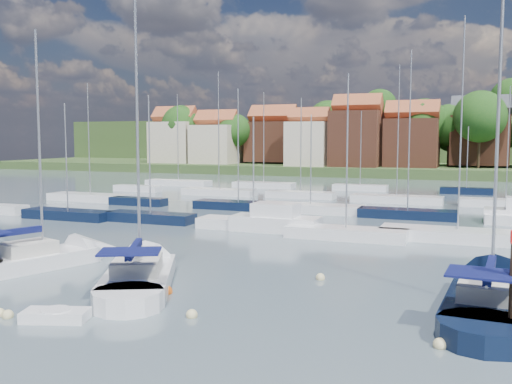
% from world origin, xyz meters
% --- Properties ---
extents(ground, '(260.00, 260.00, 0.00)m').
position_xyz_m(ground, '(0.00, 40.00, 0.00)').
color(ground, '#404D57').
rests_on(ground, ground).
extents(sailboat_left, '(6.05, 10.95, 14.47)m').
position_xyz_m(sailboat_left, '(-13.30, 4.11, 0.36)').
color(sailboat_left, white).
rests_on(sailboat_left, ground).
extents(sailboat_centre, '(7.98, 11.94, 15.98)m').
position_xyz_m(sailboat_centre, '(-6.54, 2.91, 0.35)').
color(sailboat_centre, white).
rests_on(sailboat_centre, ground).
extents(sailboat_navy, '(4.14, 13.00, 17.70)m').
position_xyz_m(sailboat_navy, '(10.30, 5.19, 0.35)').
color(sailboat_navy, black).
rests_on(sailboat_navy, ground).
extents(tender, '(2.84, 1.97, 0.56)m').
position_xyz_m(tender, '(-6.07, -4.14, 0.22)').
color(tender, white).
rests_on(tender, ground).
extents(buoy_b, '(0.48, 0.48, 0.48)m').
position_xyz_m(buoy_b, '(-8.16, -4.55, 0.00)').
color(buoy_b, beige).
rests_on(buoy_b, ground).
extents(buoy_c, '(0.42, 0.42, 0.42)m').
position_xyz_m(buoy_c, '(-2.99, -1.86, 0.00)').
color(buoy_c, '#D85914').
rests_on(buoy_c, ground).
extents(buoy_d, '(0.48, 0.48, 0.48)m').
position_xyz_m(buoy_d, '(-1.18, -1.73, 0.00)').
color(buoy_d, beige).
rests_on(buoy_d, ground).
extents(buoy_e, '(0.48, 0.48, 0.48)m').
position_xyz_m(buoy_e, '(2.07, 6.30, 0.00)').
color(buoy_e, beige).
rests_on(buoy_e, ground).
extents(buoy_f, '(0.50, 0.50, 0.50)m').
position_xyz_m(buoy_f, '(8.52, -1.53, 0.00)').
color(buoy_f, beige).
rests_on(buoy_f, ground).
extents(buoy_g, '(0.45, 0.45, 0.45)m').
position_xyz_m(buoy_g, '(-8.66, -4.49, 0.00)').
color(buoy_g, beige).
rests_on(buoy_g, ground).
extents(buoy_h, '(0.55, 0.55, 0.55)m').
position_xyz_m(buoy_h, '(-3.99, 1.05, 0.00)').
color(buoy_h, '#D85914').
rests_on(buoy_h, ground).
extents(marina_field, '(79.62, 41.41, 15.93)m').
position_xyz_m(marina_field, '(1.91, 35.15, 0.43)').
color(marina_field, white).
rests_on(marina_field, ground).
extents(far_shore_town, '(212.46, 90.00, 22.27)m').
position_xyz_m(far_shore_town, '(2.23, 132.67, 4.61)').
color(far_shore_town, '#3A5128').
rests_on(far_shore_town, ground).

